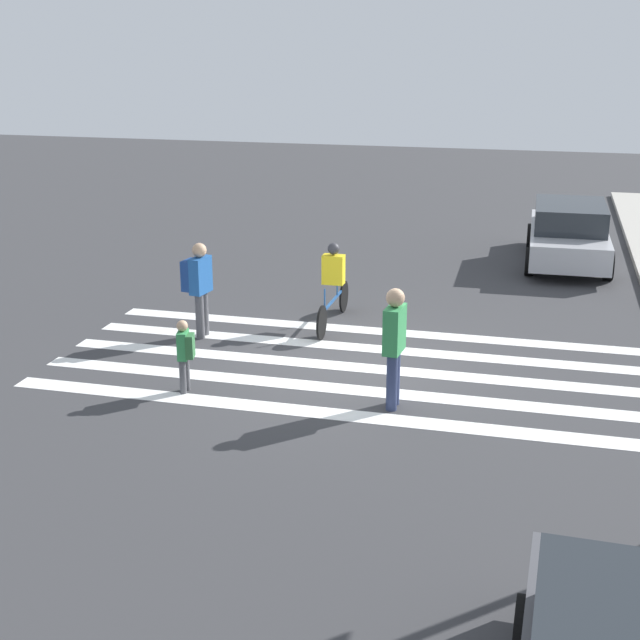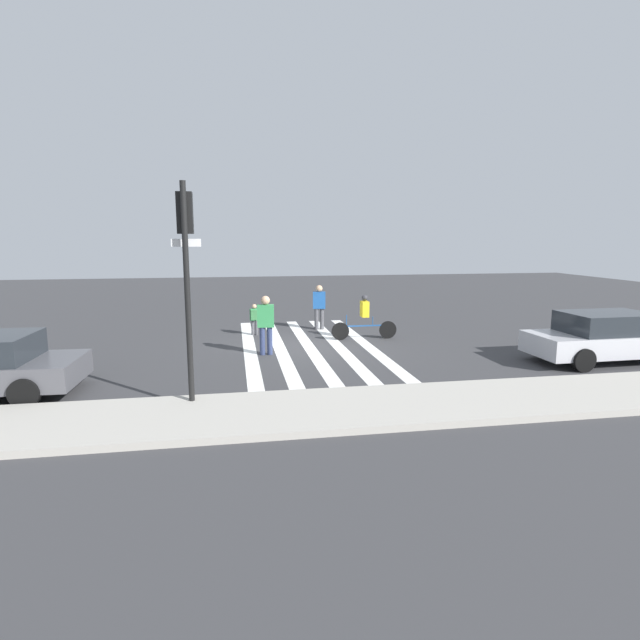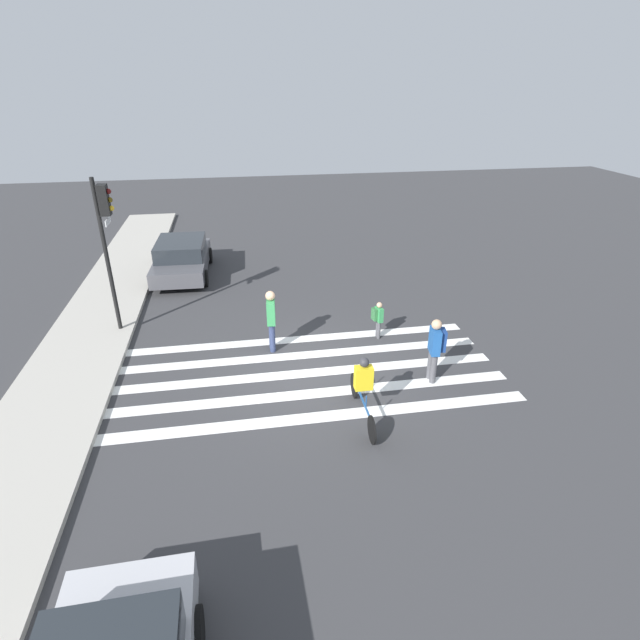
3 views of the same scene
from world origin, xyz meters
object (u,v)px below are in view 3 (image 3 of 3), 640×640
at_px(cyclist_far_lane, 363,386).
at_px(car_parked_dark_suv, 182,258).
at_px(pedestrian_adult_yellow_jacket, 271,317).
at_px(pedestrian_adult_blue_shirt, 378,317).
at_px(pedestrian_child_with_backpack, 436,345).
at_px(traffic_light, 106,228).

xyz_separation_m(cyclist_far_lane, car_parked_dark_suv, (10.24, 4.72, -0.14)).
relative_size(pedestrian_adult_yellow_jacket, pedestrian_adult_blue_shirt, 1.58).
bearing_deg(pedestrian_adult_blue_shirt, pedestrian_child_with_backpack, 4.28).
relative_size(traffic_light, cyclist_far_lane, 1.99).
relative_size(cyclist_far_lane, car_parked_dark_suv, 0.53).
distance_m(traffic_light, pedestrian_adult_yellow_jacket, 5.27).
xyz_separation_m(traffic_light, pedestrian_adult_blue_shirt, (-1.66, -7.55, -2.59)).
distance_m(pedestrian_adult_yellow_jacket, pedestrian_adult_blue_shirt, 3.19).
xyz_separation_m(pedestrian_adult_yellow_jacket, car_parked_dark_suv, (6.67, 2.97, -0.30)).
distance_m(traffic_light, car_parked_dark_suv, 5.61).
bearing_deg(traffic_light, pedestrian_adult_yellow_jacket, -113.16).
height_order(cyclist_far_lane, car_parked_dark_suv, cyclist_far_lane).
relative_size(traffic_light, car_parked_dark_suv, 1.05).
height_order(traffic_light, pedestrian_child_with_backpack, traffic_light).
relative_size(pedestrian_adult_yellow_jacket, car_parked_dark_suv, 0.41).
relative_size(pedestrian_adult_yellow_jacket, pedestrian_child_with_backpack, 1.05).
distance_m(pedestrian_adult_blue_shirt, car_parked_dark_suv, 8.91).
relative_size(pedestrian_adult_blue_shirt, pedestrian_child_with_backpack, 0.66).
xyz_separation_m(traffic_light, pedestrian_child_with_backpack, (-4.19, -8.32, -2.25)).
bearing_deg(traffic_light, pedestrian_adult_blue_shirt, -102.41).
bearing_deg(pedestrian_adult_yellow_jacket, pedestrian_child_with_backpack, -115.12).
bearing_deg(pedestrian_adult_blue_shirt, car_parked_dark_suv, -149.11).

